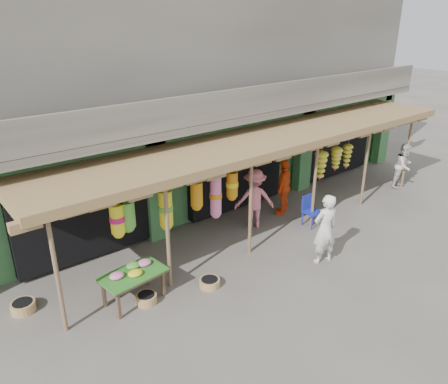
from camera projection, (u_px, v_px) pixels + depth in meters
ground at (283, 233)px, 12.80m from camera, size 80.00×80.00×0.00m
building at (186, 94)px, 15.01m from camera, size 16.40×6.80×7.00m
awning at (264, 143)px, 12.31m from camera, size 14.00×2.70×2.79m
flower_table at (133, 274)px, 9.58m from camera, size 1.49×0.97×0.84m
blue_chair at (310, 209)px, 13.09m from camera, size 0.47×0.48×0.96m
basket_left at (23, 307)px, 9.45m from camera, size 0.64×0.64×0.22m
basket_mid at (210, 283)px, 10.30m from camera, size 0.56×0.56×0.19m
basket_right at (146, 299)px, 9.71m from camera, size 0.61×0.61×0.21m
person_front at (325, 229)px, 11.00m from camera, size 0.77×0.60×1.88m
person_right at (404, 166)px, 15.81m from camera, size 0.83×0.66×1.65m
person_vendor at (284, 187)px, 13.71m from camera, size 1.15×0.88×1.82m
person_shopper at (254, 199)px, 12.85m from camera, size 1.35×1.20×1.82m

